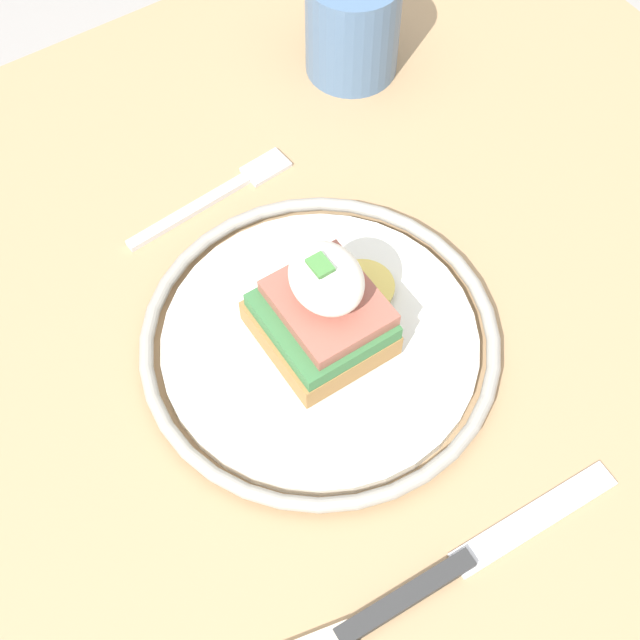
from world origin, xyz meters
The scene contains 7 objects.
ground_plane centered at (0.00, 0.00, 0.00)m, with size 6.00×6.00×0.00m, color #9E9993.
dining_table centered at (0.00, 0.00, 0.64)m, with size 0.84×0.86×0.77m.
plate centered at (-0.03, -0.01, 0.78)m, with size 0.25×0.25×0.02m.
sandwich centered at (-0.03, 0.00, 0.82)m, with size 0.08×0.11×0.08m.
fork centered at (-0.19, 0.00, 0.77)m, with size 0.03×0.15×0.00m.
knife centered at (0.14, -0.02, 0.78)m, with size 0.03×0.20×0.01m.
cup centered at (-0.25, 0.17, 0.82)m, with size 0.08×0.08×0.09m.
Camera 1 is at (0.23, -0.18, 1.31)m, focal length 50.00 mm.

